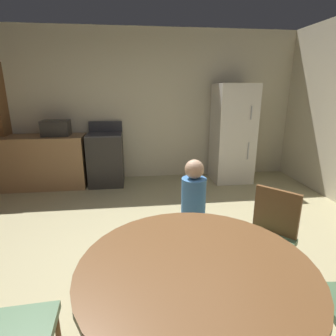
% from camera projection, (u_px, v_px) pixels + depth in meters
% --- Properties ---
extents(ground_plane, '(14.00, 14.00, 0.00)m').
position_uv_depth(ground_plane, '(155.00, 278.00, 2.51)').
color(ground_plane, tan).
extents(wall_back, '(6.08, 0.12, 2.70)m').
position_uv_depth(wall_back, '(141.00, 106.00, 5.06)').
color(wall_back, beige).
rests_on(wall_back, ground).
extents(kitchen_counter, '(1.73, 0.60, 0.90)m').
position_uv_depth(kitchen_counter, '(35.00, 162.00, 4.71)').
color(kitchen_counter, '#9E754C').
rests_on(kitchen_counter, ground).
extents(oven_range, '(0.60, 0.60, 1.10)m').
position_uv_depth(oven_range, '(106.00, 159.00, 4.86)').
color(oven_range, '#2D2B28').
rests_on(oven_range, ground).
extents(refrigerator, '(0.68, 0.68, 1.76)m').
position_uv_depth(refrigerator, '(232.00, 134.00, 4.96)').
color(refrigerator, silver).
rests_on(refrigerator, ground).
extents(microwave, '(0.44, 0.32, 0.26)m').
position_uv_depth(microwave, '(56.00, 128.00, 4.60)').
color(microwave, '#2D2B28').
rests_on(microwave, kitchen_counter).
extents(dining_table, '(1.30, 1.30, 0.76)m').
position_uv_depth(dining_table, '(195.00, 288.00, 1.52)').
color(dining_table, brown).
rests_on(dining_table, ground).
extents(chair_northeast, '(0.56, 0.56, 0.87)m').
position_uv_depth(chair_northeast, '(269.00, 234.00, 2.29)').
color(chair_northeast, brown).
rests_on(chair_northeast, ground).
extents(person_child, '(0.26, 0.26, 1.09)m').
position_uv_depth(person_child, '(193.00, 214.00, 2.49)').
color(person_child, '#8C337A').
rests_on(person_child, ground).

